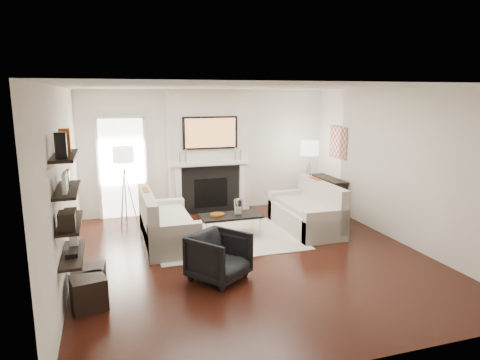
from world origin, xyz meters
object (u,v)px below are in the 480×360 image
object	(u,v)px
lamp_left_shade	(123,155)
lamp_right_shade	(310,148)
loveseat_right_base	(305,219)
armchair	(219,254)
coffee_table	(230,216)
loveseat_left_base	(168,232)
ottoman_near	(89,281)

from	to	relation	value
lamp_left_shade	lamp_right_shade	bearing A→B (deg)	-2.23
loveseat_right_base	lamp_right_shade	bearing A→B (deg)	61.02
armchair	lamp_right_shade	bearing A→B (deg)	7.50
coffee_table	armchair	world-z (taller)	armchair
loveseat_left_base	coffee_table	size ratio (longest dim) A/B	1.64
lamp_left_shade	ottoman_near	size ratio (longest dim) A/B	1.00
armchair	lamp_left_shade	bearing A→B (deg)	73.59
loveseat_right_base	armchair	xyz separation A→B (m)	(-2.19, -1.71, 0.16)
coffee_table	ottoman_near	distance (m)	2.96
armchair	ottoman_near	size ratio (longest dim) A/B	1.84
lamp_right_shade	ottoman_near	bearing A→B (deg)	-148.66
loveseat_right_base	ottoman_near	world-z (taller)	loveseat_right_base
armchair	lamp_right_shade	size ratio (longest dim) A/B	1.84
loveseat_left_base	ottoman_near	xyz separation A→B (m)	(-1.27, -1.68, -0.01)
lamp_right_shade	lamp_left_shade	bearing A→B (deg)	177.77
loveseat_right_base	lamp_right_shade	xyz separation A→B (m)	(0.59, 1.06, 1.24)
coffee_table	ottoman_near	world-z (taller)	coffee_table
loveseat_left_base	lamp_right_shade	size ratio (longest dim) A/B	4.50
loveseat_left_base	ottoman_near	distance (m)	2.10
loveseat_right_base	loveseat_left_base	bearing A→B (deg)	-179.69
loveseat_right_base	coffee_table	world-z (taller)	same
lamp_right_shade	ottoman_near	world-z (taller)	lamp_right_shade
loveseat_right_base	lamp_left_shade	world-z (taller)	lamp_left_shade
loveseat_right_base	coffee_table	distance (m)	1.53
armchair	loveseat_left_base	bearing A→B (deg)	68.23
lamp_right_shade	ottoman_near	distance (m)	5.44
loveseat_right_base	coffee_table	bearing A→B (deg)	179.94
loveseat_left_base	coffee_table	xyz separation A→B (m)	(1.15, 0.02, 0.19)
coffee_table	lamp_left_shade	size ratio (longest dim) A/B	2.75
coffee_table	lamp_left_shade	xyz separation A→B (m)	(-1.80, 1.21, 1.05)
loveseat_left_base	lamp_right_shade	bearing A→B (deg)	18.32
lamp_left_shade	ottoman_near	bearing A→B (deg)	-102.05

